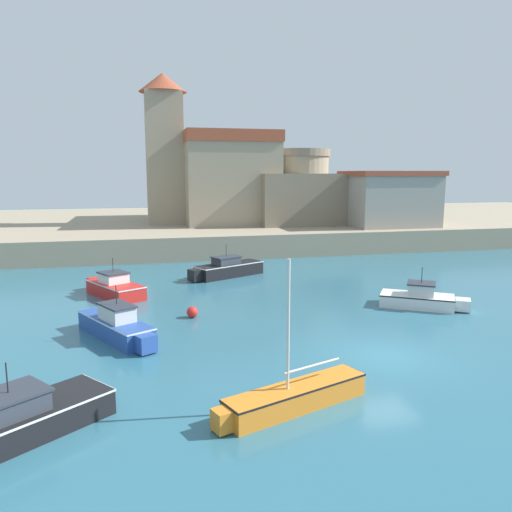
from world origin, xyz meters
TOP-DOWN VIEW (x-y plane):
  - ground_plane at (0.00, 0.00)m, footprint 200.00×200.00m
  - quay_seawall at (0.00, 44.88)m, footprint 120.00×40.00m
  - motorboat_black_0 at (-13.84, -3.59)m, footprint 5.82×4.93m
  - sailboat_orange_1 at (-5.27, -3.63)m, footprint 5.69×2.89m
  - motorboat_red_2 at (-11.67, 13.67)m, footprint 3.87×5.38m
  - motorboat_white_3 at (5.76, 6.76)m, footprint 4.92×3.95m
  - motorboat_blue_5 at (-11.21, 5.14)m, footprint 3.75×5.66m
  - motorboat_black_6 at (-3.62, 17.99)m, footprint 6.09×3.96m
  - mooring_buoy at (-7.38, 7.73)m, footprint 0.61×0.61m
  - church at (-0.97, 40.08)m, footprint 14.47×17.04m
  - fortress at (8.00, 36.07)m, footprint 10.84×10.84m
  - harbor_shed_near_wharf at (16.00, 29.90)m, footprint 9.15×7.06m

SIDE VIEW (x-z plane):
  - ground_plane at x=0.00m, z-range 0.00..0.00m
  - mooring_buoy at x=-7.38m, z-range 0.00..0.61m
  - sailboat_orange_1 at x=-5.27m, z-range -2.09..2.97m
  - motorboat_white_3 at x=5.76m, z-range -0.66..1.71m
  - motorboat_black_0 at x=-13.84m, z-range -0.64..1.75m
  - motorboat_red_2 at x=-11.67m, z-range -0.65..1.81m
  - motorboat_black_6 at x=-3.62m, z-range -0.62..1.83m
  - motorboat_blue_5 at x=-11.21m, z-range -0.67..1.90m
  - quay_seawall at x=0.00m, z-range 0.00..2.16m
  - harbor_shed_near_wharf at x=16.00m, z-range 2.18..7.95m
  - fortress at x=8.00m, z-range 1.30..9.49m
  - church at x=-0.97m, z-range -0.38..15.72m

